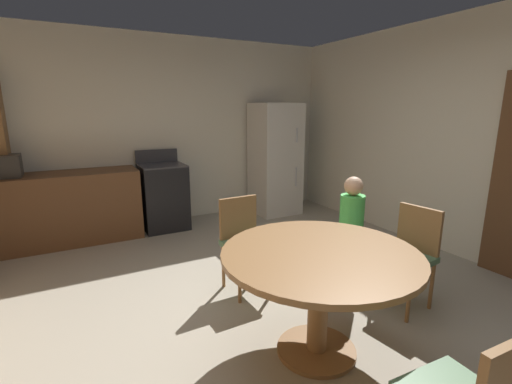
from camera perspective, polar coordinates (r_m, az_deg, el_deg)
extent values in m
plane|color=#A89E89|center=(3.07, 3.58, -20.03)|extent=(14.00, 14.00, 0.00)
cube|color=silver|center=(5.54, -13.90, 9.42)|extent=(5.41, 0.12, 2.70)
cube|color=silver|center=(4.71, 29.79, 7.45)|extent=(0.12, 5.68, 2.70)
cube|color=brown|center=(5.11, -28.49, -2.37)|extent=(1.84, 0.60, 0.90)
cube|color=black|center=(5.24, -14.53, -0.81)|extent=(0.60, 0.60, 0.90)
cube|color=#38383D|center=(5.15, -14.82, 4.16)|extent=(0.60, 0.60, 0.02)
cube|color=#38383D|center=(5.40, -15.58, 5.60)|extent=(0.60, 0.04, 0.18)
cube|color=silver|center=(5.79, 3.06, 5.25)|extent=(0.68, 0.66, 1.76)
cylinder|color=#B2B2B7|center=(5.56, 6.55, 9.00)|extent=(0.02, 0.02, 0.22)
cylinder|color=#B2B2B7|center=(5.64, 6.38, 2.40)|extent=(0.02, 0.02, 0.30)
cylinder|color=olive|center=(2.80, 9.58, -23.51)|extent=(0.56, 0.56, 0.03)
cylinder|color=olive|center=(2.61, 9.88, -17.43)|extent=(0.14, 0.14, 0.72)
cylinder|color=olive|center=(2.44, 10.24, -9.73)|extent=(1.32, 1.32, 0.04)
cylinder|color=olive|center=(3.20, 23.22, -15.23)|extent=(0.03, 0.03, 0.43)
cylinder|color=olive|center=(3.36, 18.16, -13.38)|extent=(0.03, 0.03, 0.43)
cylinder|color=olive|center=(3.47, 26.22, -13.25)|extent=(0.03, 0.03, 0.43)
cylinder|color=olive|center=(3.62, 21.42, -11.67)|extent=(0.03, 0.03, 0.43)
cube|color=#4C704C|center=(3.32, 22.62, -9.69)|extent=(0.45, 0.45, 0.05)
cube|color=olive|center=(3.39, 24.55, -5.58)|extent=(0.09, 0.38, 0.42)
cylinder|color=olive|center=(3.38, 2.64, -12.58)|extent=(0.03, 0.03, 0.43)
cylinder|color=olive|center=(3.22, -2.62, -13.89)|extent=(0.03, 0.03, 0.43)
cylinder|color=olive|center=(3.64, -0.28, -10.56)|extent=(0.03, 0.03, 0.43)
cylinder|color=olive|center=(3.50, -5.23, -11.64)|extent=(0.03, 0.03, 0.43)
cube|color=#4C704C|center=(3.34, -1.39, -8.48)|extent=(0.41, 0.41, 0.05)
cube|color=olive|center=(3.42, -2.85, -4.22)|extent=(0.38, 0.05, 0.42)
cylinder|color=#8C337A|center=(3.54, 14.56, -11.08)|extent=(0.17, 0.17, 0.50)
cylinder|color=#4CC656|center=(3.38, 15.01, -3.96)|extent=(0.31, 0.31, 0.42)
sphere|color=#D6A884|center=(3.31, 15.31, 0.93)|extent=(0.17, 0.17, 0.17)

